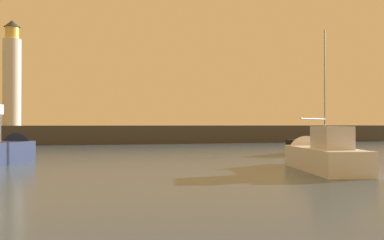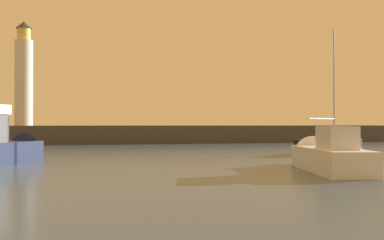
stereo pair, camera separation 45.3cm
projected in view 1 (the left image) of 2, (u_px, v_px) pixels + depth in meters
name	position (u px, v px, depth m)	size (l,w,h in m)	color
ground_plane	(101.00, 161.00, 27.17)	(220.00, 220.00, 0.00)	#384C60
breakwater	(81.00, 134.00, 53.00)	(78.15, 6.93, 2.06)	#423F3D
lighthouse	(12.00, 76.00, 50.99)	(1.97, 1.97, 11.68)	silver
motorboat_1	(318.00, 155.00, 22.54)	(3.65, 8.17, 2.48)	white
sailboat_moored	(321.00, 146.00, 34.71)	(7.21, 5.82, 9.44)	black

